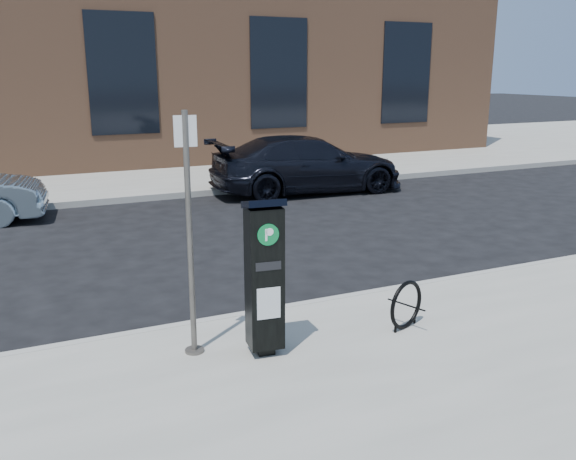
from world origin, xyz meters
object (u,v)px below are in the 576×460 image
bike_rack (406,305)px  car_dark (307,164)px  parking_kiosk (264,275)px  sign_pole (190,238)px

bike_rack → car_dark: (2.99, 8.63, 0.30)m
bike_rack → car_dark: car_dark is taller
car_dark → parking_kiosk: bearing=154.5°
sign_pole → bike_rack: size_ratio=4.37×
bike_rack → parking_kiosk: bearing=157.5°
parking_kiosk → bike_rack: parking_kiosk is taller
sign_pole → car_dark: sign_pole is taller
parking_kiosk → sign_pole: sign_pole is taller
sign_pole → car_dark: 9.87m
parking_kiosk → bike_rack: 1.86m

